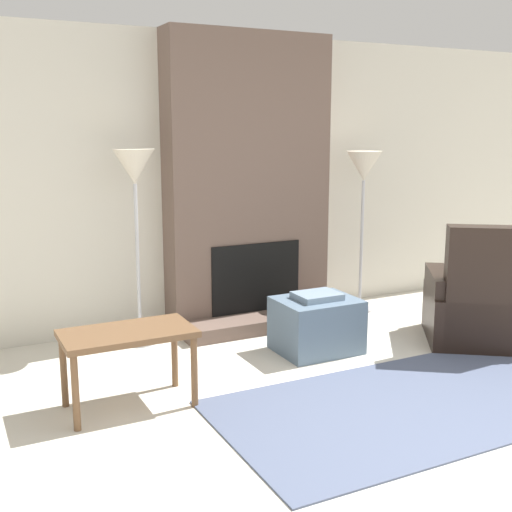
% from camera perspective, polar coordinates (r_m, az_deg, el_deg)
% --- Properties ---
extents(ground_plane, '(24.00, 24.00, 0.00)m').
position_cam_1_polar(ground_plane, '(3.82, 20.44, -17.17)').
color(ground_plane, beige).
extents(wall_back, '(7.98, 0.06, 2.60)m').
position_cam_1_polar(wall_back, '(6.01, -1.49, 6.78)').
color(wall_back, beige).
rests_on(wall_back, ground_plane).
extents(fireplace, '(1.54, 0.67, 2.60)m').
position_cam_1_polar(fireplace, '(5.83, -0.62, 5.96)').
color(fireplace, brown).
rests_on(fireplace, ground_plane).
extents(ottoman, '(0.63, 0.51, 0.48)m').
position_cam_1_polar(ottoman, '(5.21, 5.40, -6.05)').
color(ottoman, slate).
rests_on(ottoman, ground_plane).
extents(armchair, '(1.09, 1.11, 1.03)m').
position_cam_1_polar(armchair, '(5.65, 18.99, -4.38)').
color(armchair, black).
rests_on(armchair, ground_plane).
extents(side_table, '(0.83, 0.46, 0.52)m').
position_cam_1_polar(side_table, '(4.19, -11.33, -7.41)').
color(side_table, brown).
rests_on(side_table, ground_plane).
extents(floor_lamp_left, '(0.33, 0.33, 1.61)m').
position_cam_1_polar(floor_lamp_left, '(5.24, -10.74, 6.97)').
color(floor_lamp_left, '#ADADB2').
rests_on(floor_lamp_left, ground_plane).
extents(floor_lamp_right, '(0.33, 0.33, 1.56)m').
position_cam_1_polar(floor_lamp_right, '(6.23, 9.56, 7.23)').
color(floor_lamp_right, '#ADADB2').
rests_on(floor_lamp_right, ground_plane).
extents(area_rug, '(2.56, 1.36, 0.01)m').
position_cam_1_polar(area_rug, '(4.41, 13.61, -12.69)').
color(area_rug, '#4C5670').
rests_on(area_rug, ground_plane).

